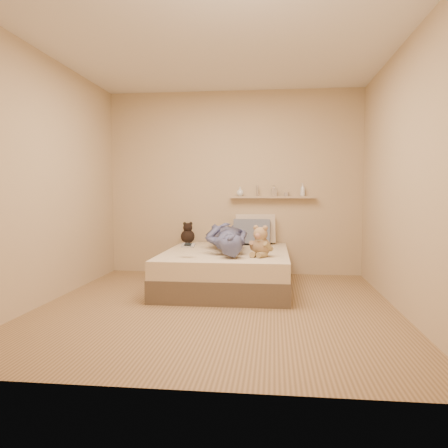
# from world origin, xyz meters

# --- Properties ---
(room) EXTENTS (3.80, 3.80, 3.80)m
(room) POSITION_xyz_m (0.00, 0.00, 1.30)
(room) COLOR #9D7A51
(room) RESTS_ON ground
(bed) EXTENTS (1.50, 1.90, 0.45)m
(bed) POSITION_xyz_m (0.00, 0.93, 0.22)
(bed) COLOR brown
(bed) RESTS_ON floor
(game_console) EXTENTS (0.16, 0.10, 0.05)m
(game_console) POSITION_xyz_m (-0.36, 0.33, 0.59)
(game_console) COLOR #AAADB0
(game_console) RESTS_ON bed
(teddy_bear) EXTENTS (0.28, 0.29, 0.35)m
(teddy_bear) POSITION_xyz_m (0.43, 0.50, 0.60)
(teddy_bear) COLOR #8D6C4D
(teddy_bear) RESTS_ON bed
(dark_plush) EXTENTS (0.20, 0.20, 0.30)m
(dark_plush) POSITION_xyz_m (-0.63, 1.68, 0.58)
(dark_plush) COLOR black
(dark_plush) RESTS_ON bed
(pillow_cream) EXTENTS (0.58, 0.32, 0.43)m
(pillow_cream) POSITION_xyz_m (0.31, 1.76, 0.65)
(pillow_cream) COLOR beige
(pillow_cream) RESTS_ON bed
(pillow_grey) EXTENTS (0.51, 0.26, 0.37)m
(pillow_grey) POSITION_xyz_m (0.27, 1.62, 0.62)
(pillow_grey) COLOR slate
(pillow_grey) RESTS_ON bed
(person) EXTENTS (0.77, 1.53, 0.35)m
(person) POSITION_xyz_m (-0.00, 0.93, 0.62)
(person) COLOR #4F557D
(person) RESTS_ON bed
(wall_shelf) EXTENTS (1.20, 0.12, 0.03)m
(wall_shelf) POSITION_xyz_m (0.55, 1.84, 1.10)
(wall_shelf) COLOR tan
(wall_shelf) RESTS_ON wall_back
(shelf_bottles) EXTENTS (0.99, 0.14, 0.18)m
(shelf_bottles) POSITION_xyz_m (0.48, 1.84, 1.19)
(shelf_bottles) COLOR white
(shelf_bottles) RESTS_ON wall_shelf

